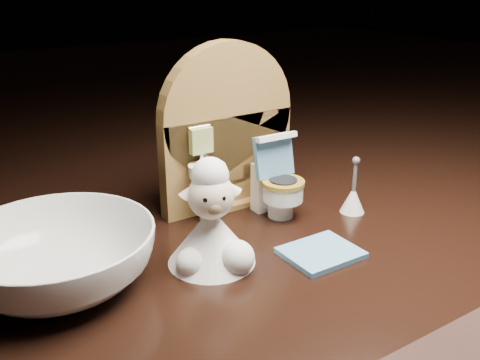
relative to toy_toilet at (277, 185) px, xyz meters
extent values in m
cube|color=black|center=(-0.03, -0.02, -0.08)|extent=(2.50, 2.50, 0.10)
cube|color=olive|center=(-0.03, 0.04, 0.02)|extent=(0.13, 0.02, 0.09)
cylinder|color=olive|center=(-0.03, 0.04, 0.06)|extent=(0.13, 0.02, 0.13)
cube|color=olive|center=(-0.03, 0.04, -0.02)|extent=(0.05, 0.04, 0.01)
cylinder|color=white|center=(-0.06, 0.02, -0.01)|extent=(0.01, 0.01, 0.04)
cylinder|color=white|center=(-0.06, 0.02, 0.02)|extent=(0.03, 0.03, 0.01)
cylinder|color=silver|center=(-0.06, 0.03, 0.03)|extent=(0.00, 0.00, 0.01)
cube|color=#9BAA5A|center=(-0.06, 0.03, 0.04)|extent=(0.02, 0.01, 0.02)
cube|color=olive|center=(0.01, 0.03, 0.02)|extent=(0.02, 0.01, 0.02)
cylinder|color=beige|center=(0.01, 0.03, 0.02)|extent=(0.02, 0.02, 0.02)
cylinder|color=white|center=(0.00, -0.01, -0.02)|extent=(0.02, 0.02, 0.02)
cylinder|color=white|center=(0.00, -0.01, 0.00)|extent=(0.04, 0.04, 0.01)
cylinder|color=olive|center=(0.00, -0.01, 0.01)|extent=(0.04, 0.04, 0.00)
cube|color=white|center=(0.00, 0.01, 0.00)|extent=(0.03, 0.01, 0.04)
cube|color=#578DB9|center=(0.00, 0.01, 0.03)|extent=(0.04, 0.01, 0.04)
cube|color=white|center=(0.00, 0.00, 0.04)|extent=(0.04, 0.01, 0.01)
cylinder|color=#91A81F|center=(0.01, 0.01, 0.02)|extent=(0.01, 0.01, 0.01)
cube|color=#578DB9|center=(-0.02, -0.08, -0.03)|extent=(0.06, 0.05, 0.00)
cone|color=white|center=(0.06, -0.04, -0.02)|extent=(0.02, 0.02, 0.02)
cylinder|color=#59595B|center=(0.06, -0.04, 0.01)|extent=(0.00, 0.00, 0.03)
sphere|color=#59595B|center=(0.06, -0.04, 0.02)|extent=(0.01, 0.01, 0.01)
cone|color=white|center=(-0.09, -0.04, -0.01)|extent=(0.07, 0.07, 0.04)
sphere|color=white|center=(-0.08, -0.06, -0.02)|extent=(0.03, 0.03, 0.03)
sphere|color=white|center=(-0.11, -0.05, -0.02)|extent=(0.02, 0.02, 0.02)
sphere|color=beige|center=(-0.09, -0.05, 0.03)|extent=(0.03, 0.03, 0.03)
sphere|color=#9C8659|center=(-0.10, -0.06, 0.02)|extent=(0.01, 0.01, 0.01)
sphere|color=white|center=(-0.09, -0.04, 0.04)|extent=(0.03, 0.03, 0.03)
cone|color=beige|center=(-0.11, -0.04, 0.03)|extent=(0.02, 0.01, 0.02)
cone|color=beige|center=(-0.08, -0.05, 0.03)|extent=(0.02, 0.01, 0.02)
sphere|color=black|center=(-0.10, -0.06, 0.03)|extent=(0.00, 0.00, 0.00)
sphere|color=black|center=(-0.09, -0.06, 0.03)|extent=(0.00, 0.00, 0.00)
imported|color=white|center=(-0.20, -0.01, -0.01)|extent=(0.17, 0.17, 0.04)
camera|label=1|loc=(-0.27, -0.35, 0.18)|focal=40.00mm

